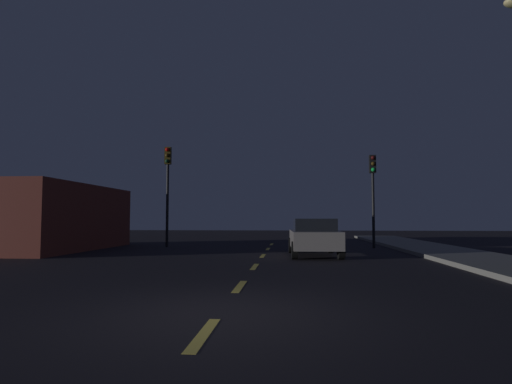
{
  "coord_description": "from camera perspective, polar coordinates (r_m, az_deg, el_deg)",
  "views": [
    {
      "loc": [
        1.1,
        -6.59,
        1.45
      ],
      "look_at": [
        -0.65,
        14.88,
        2.81
      ],
      "focal_mm": 29.9,
      "sensor_mm": 36.0,
      "label": 1
    }
  ],
  "objects": [
    {
      "name": "ground_plane",
      "position": [
        13.71,
        0.03,
        -9.69
      ],
      "size": [
        80.0,
        80.0,
        0.0
      ],
      "primitive_type": "plane",
      "color": "black"
    },
    {
      "name": "sidewalk_curb_right",
      "position": [
        15.08,
        30.09,
        -8.36
      ],
      "size": [
        3.0,
        40.0,
        0.15
      ],
      "primitive_type": "cube",
      "color": "gray",
      "rests_on": "ground_plane"
    },
    {
      "name": "lane_stripe_nearest",
      "position": [
        5.69,
        -7.01,
        -18.33
      ],
      "size": [
        0.16,
        1.6,
        0.01
      ],
      "primitive_type": "cube",
      "color": "#EACC4C",
      "rests_on": "ground_plane"
    },
    {
      "name": "lane_stripe_second",
      "position": [
        9.37,
        -2.19,
        -12.5
      ],
      "size": [
        0.16,
        1.6,
        0.01
      ],
      "primitive_type": "cube",
      "color": "#EACC4C",
      "rests_on": "ground_plane"
    },
    {
      "name": "lane_stripe_third",
      "position": [
        13.12,
        -0.18,
        -9.95
      ],
      "size": [
        0.16,
        1.6,
        0.01
      ],
      "primitive_type": "cube",
      "color": "#EACC4C",
      "rests_on": "ground_plane"
    },
    {
      "name": "lane_stripe_fourth",
      "position": [
        16.89,
        0.92,
        -8.52
      ],
      "size": [
        0.16,
        1.6,
        0.01
      ],
      "primitive_type": "cube",
      "color": "#EACC4C",
      "rests_on": "ground_plane"
    },
    {
      "name": "lane_stripe_fifth",
      "position": [
        20.67,
        1.61,
        -7.62
      ],
      "size": [
        0.16,
        1.6,
        0.01
      ],
      "primitive_type": "cube",
      "color": "#EACC4C",
      "rests_on": "ground_plane"
    },
    {
      "name": "lane_stripe_sixth",
      "position": [
        24.46,
        2.09,
        -7.0
      ],
      "size": [
        0.16,
        1.6,
        0.01
      ],
      "primitive_type": "cube",
      "color": "#EACC4C",
      "rests_on": "ground_plane"
    },
    {
      "name": "traffic_signal_left",
      "position": [
        22.64,
        -11.74,
        1.97
      ],
      "size": [
        0.32,
        0.38,
        5.19
      ],
      "color": "black",
      "rests_on": "ground_plane"
    },
    {
      "name": "traffic_signal_right",
      "position": [
        22.08,
        15.37,
        1.25
      ],
      "size": [
        0.32,
        0.38,
        4.65
      ],
      "color": "black",
      "rests_on": "ground_plane"
    },
    {
      "name": "car_stopped_ahead",
      "position": [
        16.95,
        7.77,
        -5.94
      ],
      "size": [
        2.01,
        4.1,
        1.46
      ],
      "color": "gray",
      "rests_on": "ground_plane"
    },
    {
      "name": "storefront_left",
      "position": [
        22.63,
        -27.25,
        -3.05
      ],
      "size": [
        5.7,
        8.63,
        3.03
      ],
      "primitive_type": "cube",
      "color": "maroon",
      "rests_on": "ground_plane"
    }
  ]
}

